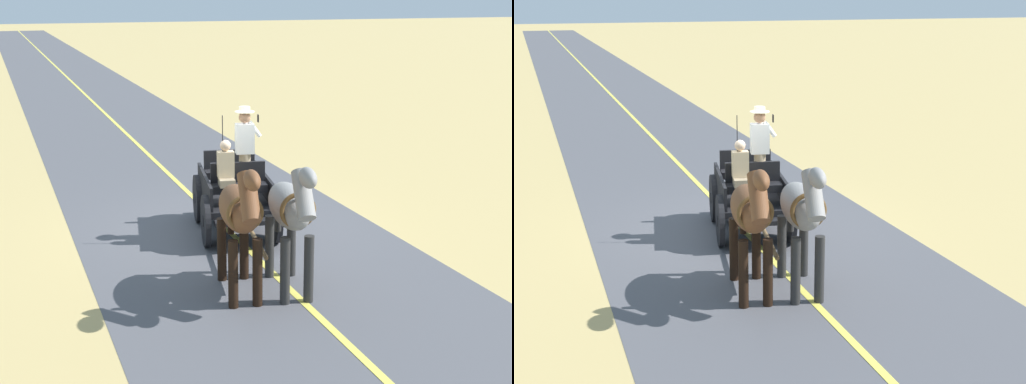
% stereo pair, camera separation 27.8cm
% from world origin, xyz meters
% --- Properties ---
extents(ground_plane, '(200.00, 200.00, 0.00)m').
position_xyz_m(ground_plane, '(0.00, 0.00, 0.00)').
color(ground_plane, tan).
extents(road_surface, '(5.84, 160.00, 0.01)m').
position_xyz_m(road_surface, '(0.00, 0.00, 0.00)').
color(road_surface, '#4C4C51').
rests_on(road_surface, ground).
extents(road_centre_stripe, '(0.12, 160.00, 0.00)m').
position_xyz_m(road_centre_stripe, '(0.00, 0.00, 0.01)').
color(road_centre_stripe, '#DBCC4C').
rests_on(road_centre_stripe, road_surface).
extents(horse_drawn_carriage, '(1.81, 4.51, 2.50)m').
position_xyz_m(horse_drawn_carriage, '(-0.11, 0.32, 0.82)').
color(horse_drawn_carriage, black).
rests_on(horse_drawn_carriage, ground).
extents(horse_near_side, '(0.80, 2.15, 2.21)m').
position_xyz_m(horse_near_side, '(0.03, 3.37, 1.32)').
color(horse_near_side, gray).
rests_on(horse_near_side, ground).
extents(horse_off_side, '(0.80, 2.15, 2.21)m').
position_xyz_m(horse_off_side, '(0.80, 3.23, 1.32)').
color(horse_off_side, brown).
rests_on(horse_off_side, ground).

